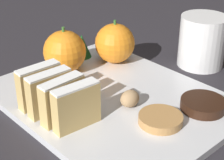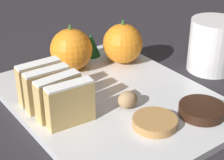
{
  "view_description": "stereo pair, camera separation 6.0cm",
  "coord_description": "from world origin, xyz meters",
  "px_view_note": "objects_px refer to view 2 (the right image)",
  "views": [
    {
      "loc": [
        -0.36,
        -0.39,
        0.32
      ],
      "look_at": [
        0.0,
        0.0,
        0.04
      ],
      "focal_mm": 60.0,
      "sensor_mm": 36.0,
      "label": 1
    },
    {
      "loc": [
        -0.31,
        -0.43,
        0.32
      ],
      "look_at": [
        0.0,
        0.0,
        0.04
      ],
      "focal_mm": 60.0,
      "sensor_mm": 36.0,
      "label": 2
    }
  ],
  "objects_px": {
    "chocolate_cookie": "(202,110)",
    "coffee_mug": "(213,45)",
    "walnut": "(127,100)",
    "orange_far": "(123,44)",
    "orange_near": "(71,50)"
  },
  "relations": [
    {
      "from": "orange_near",
      "to": "coffee_mug",
      "type": "relative_size",
      "value": 0.7
    },
    {
      "from": "orange_near",
      "to": "walnut",
      "type": "relative_size",
      "value": 2.62
    },
    {
      "from": "orange_far",
      "to": "chocolate_cookie",
      "type": "xyz_separation_m",
      "value": [
        -0.02,
        -0.22,
        -0.03
      ]
    },
    {
      "from": "walnut",
      "to": "coffee_mug",
      "type": "distance_m",
      "value": 0.23
    },
    {
      "from": "orange_far",
      "to": "walnut",
      "type": "distance_m",
      "value": 0.17
    },
    {
      "from": "chocolate_cookie",
      "to": "coffee_mug",
      "type": "xyz_separation_m",
      "value": [
        0.15,
        0.11,
        0.03
      ]
    },
    {
      "from": "walnut",
      "to": "chocolate_cookie",
      "type": "bearing_deg",
      "value": -46.27
    },
    {
      "from": "orange_near",
      "to": "orange_far",
      "type": "distance_m",
      "value": 0.1
    },
    {
      "from": "orange_far",
      "to": "orange_near",
      "type": "bearing_deg",
      "value": 161.54
    },
    {
      "from": "coffee_mug",
      "to": "walnut",
      "type": "bearing_deg",
      "value": -172.83
    },
    {
      "from": "orange_far",
      "to": "coffee_mug",
      "type": "distance_m",
      "value": 0.17
    },
    {
      "from": "orange_near",
      "to": "chocolate_cookie",
      "type": "relative_size",
      "value": 1.23
    },
    {
      "from": "orange_near",
      "to": "coffee_mug",
      "type": "height_order",
      "value": "coffee_mug"
    },
    {
      "from": "orange_near",
      "to": "chocolate_cookie",
      "type": "height_order",
      "value": "orange_near"
    },
    {
      "from": "walnut",
      "to": "chocolate_cookie",
      "type": "relative_size",
      "value": 0.47
    }
  ]
}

